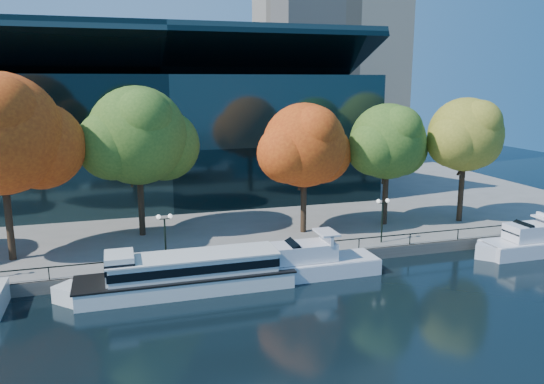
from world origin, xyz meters
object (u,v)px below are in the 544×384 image
object	(u,v)px
cruiser_far	(530,242)
tree_4	(389,143)
tree_2	(140,138)
lamp_1	(165,227)
tree_3	(306,147)
tree_1	(3,136)
tour_boat	(181,273)
tree_5	(467,136)
cruiser_near	(305,263)
lamp_2	(383,210)

from	to	relation	value
cruiser_far	tree_4	distance (m)	15.66
tree_2	lamp_1	size ratio (longest dim) A/B	3.46
cruiser_far	tree_3	world-z (taller)	tree_3
tree_1	lamp_1	bearing A→B (deg)	-20.67
tour_boat	tree_2	world-z (taller)	tree_2
tree_3	tree_2	bearing A→B (deg)	167.19
tree_1	tree_5	distance (m)	42.58
tour_boat	cruiser_far	xyz separation A→B (m)	(31.13, -0.46, -0.27)
tour_boat	tree_1	world-z (taller)	tree_1
cruiser_near	lamp_1	bearing A→B (deg)	161.69
tree_3	tree_5	distance (m)	17.05
tree_2	lamp_1	world-z (taller)	tree_2
tour_boat	lamp_2	distance (m)	19.05
tree_1	tree_5	size ratio (longest dim) A/B	1.19
tree_5	tree_4	bearing A→B (deg)	171.81
tree_1	lamp_2	world-z (taller)	tree_1
cruiser_near	lamp_2	size ratio (longest dim) A/B	3.05
tree_1	tree_3	size ratio (longest dim) A/B	1.22
tree_2	tree_3	bearing A→B (deg)	-12.81
cruiser_near	tree_5	world-z (taller)	tree_5
tree_1	lamp_2	size ratio (longest dim) A/B	3.75
tree_2	tree_5	size ratio (longest dim) A/B	1.10
tree_3	tree_5	size ratio (longest dim) A/B	0.97
tour_boat	lamp_1	xyz separation A→B (m)	(-0.71, 3.73, 2.57)
cruiser_far	tree_4	xyz separation A→B (m)	(-9.15, 9.77, 8.14)
tree_4	lamp_2	xyz separation A→B (m)	(-3.48, -5.58, -5.29)
cruiser_near	lamp_1	size ratio (longest dim) A/B	3.05
tree_2	lamp_2	world-z (taller)	tree_2
tour_boat	lamp_2	xyz separation A→B (m)	(18.51, 3.73, 2.57)
lamp_1	tree_2	bearing A→B (deg)	97.70
tree_3	lamp_2	distance (m)	9.18
tour_boat	tree_3	distance (m)	17.65
tree_2	tree_5	world-z (taller)	tree_2
tree_4	lamp_1	world-z (taller)	tree_4
cruiser_near	tree_4	bearing A→B (deg)	36.75
tour_boat	tree_4	distance (m)	25.14
tree_2	tree_4	size ratio (longest dim) A/B	1.14
tour_boat	lamp_2	bearing A→B (deg)	11.39
cruiser_near	tree_4	xyz separation A→B (m)	(12.15, 9.07, 8.17)
tree_1	lamp_1	xyz separation A→B (m)	(11.76, -4.44, -7.11)
cruiser_near	lamp_1	xyz separation A→B (m)	(-10.55, 3.49, 2.87)
tree_3	tree_5	xyz separation A→B (m)	(17.03, -0.77, 0.58)
tree_3	tree_4	bearing A→B (deg)	2.54
tree_3	tour_boat	bearing A→B (deg)	-145.70
cruiser_near	tree_1	size ratio (longest dim) A/B	0.81
cruiser_far	tree_3	distance (m)	21.91
cruiser_far	tree_1	size ratio (longest dim) A/B	0.73
tree_3	tree_5	world-z (taller)	tree_5
tree_3	cruiser_near	bearing A→B (deg)	-110.41
tree_2	lamp_2	bearing A→B (deg)	-22.83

